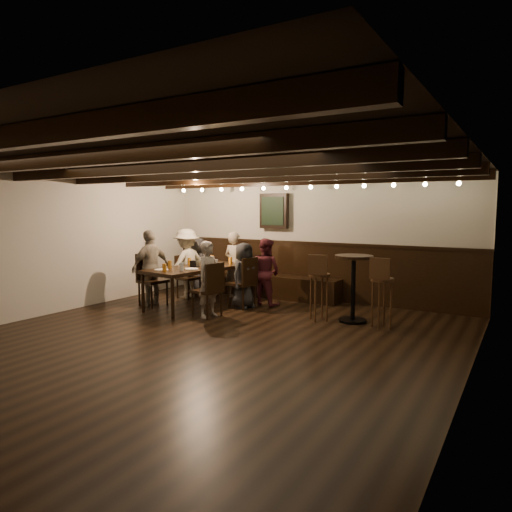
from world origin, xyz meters
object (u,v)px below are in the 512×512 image
Objects in this scene: chair_left_far at (152,290)px; chair_right_near at (243,292)px; chair_left_near at (188,285)px; bar_stool_right at (382,302)px; chair_right_far at (208,300)px; bar_stool_left at (319,296)px; person_bench_left at (198,266)px; person_left_near at (187,264)px; person_bench_right at (265,272)px; dining_table at (197,270)px; person_right_near at (244,275)px; person_left_far at (151,268)px; person_right_far at (209,279)px; person_bench_centre at (234,265)px; high_top_table at (353,278)px.

chair_right_near is (1.54, 0.71, -0.01)m from chair_left_far.
bar_stool_right is (4.00, -0.31, 0.14)m from chair_left_near.
bar_stool_left is at bearing -59.57° from chair_right_far.
chair_left_near is 3.02m from bar_stool_left.
bar_stool_left is at bearing 107.09° from chair_left_far.
person_bench_left is 0.86× the size of person_left_near.
dining_table is at bearing 45.00° from person_bench_right.
person_bench_right reaches higher than person_right_near.
chair_left_near is at bearing 160.38° from bar_stool_left.
person_left_near is at bearing 149.04° from dining_table.
person_left_far is at bearing -171.94° from bar_stool_right.
chair_left_near is 1.72m from person_bench_right.
chair_right_near is at bearing 68.15° from person_bench_right.
person_bench_left is 0.94× the size of person_right_far.
chair_right_far is (-0.12, -0.89, -0.00)m from chair_right_near.
bar_stool_left is (3.15, 0.53, -0.30)m from person_left_far.
person_left_near is at bearing 15.26° from person_bench_right.
dining_table is at bearing -175.97° from bar_stool_right.
chair_right_far is 0.68× the size of person_bench_centre.
person_bench_right is 1.48m from bar_stool_left.
high_top_table is at bearing 175.34° from person_bench_right.
bar_stool_left is (-0.50, -0.21, -0.30)m from high_top_table.
chair_left_near is (-0.65, 0.54, -0.41)m from dining_table.
person_right_near is at bearing 164.74° from person_bench_left.
high_top_table is at bearing 177.62° from person_bench_left.
person_bench_right is 2.41m from bar_stool_right.
chair_left_far is 1.51m from person_right_far.
person_bench_centre is 1.24× the size of bar_stool_left.
chair_left_near is at bearing 90.00° from person_right_near.
person_bench_right is (0.35, 1.32, 0.35)m from chair_right_far.
bar_stool_left is at bearing -88.96° from chair_right_near.
high_top_table reaches higher than dining_table.
person_right_near is (0.03, -0.00, 0.31)m from chair_right_near.
person_bench_right reaches higher than dining_table.
person_bench_centre reaches higher than person_right_near.
dining_table is 1.46× the size of person_left_far.
person_bench_right is 1.05× the size of person_right_near.
person_right_near is 1.10× the size of bar_stool_left.
person_bench_centre is 0.96m from person_right_near.
bar_stool_left reaches higher than high_top_table.
person_left_far is (-0.94, -1.39, 0.04)m from person_bench_centre.
chair_right_far is at bearing -32.03° from dining_table.
person_bench_left reaches higher than chair_left_far.
person_left_near is at bearing 177.39° from high_top_table.
chair_right_near is 1.59m from bar_stool_left.
chair_right_near is 0.73× the size of person_right_far.
person_right_near is at bearing 141.34° from person_bench_centre.
person_bench_left reaches higher than chair_left_near.
person_right_near is at bearing 71.57° from person_bench_right.
person_bench_right is (0.24, 0.42, 0.34)m from chair_right_near.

